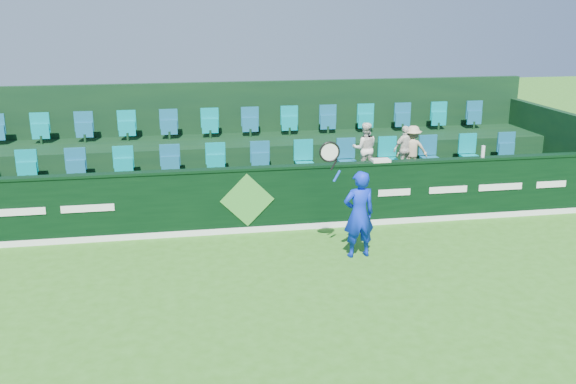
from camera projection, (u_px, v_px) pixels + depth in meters
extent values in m
plane|color=#2E6B19|center=(279.00, 322.00, 9.42)|extent=(60.00, 60.00, 0.00)
cube|color=black|center=(247.00, 201.00, 13.02)|extent=(16.00, 0.20, 1.30)
cube|color=black|center=(246.00, 169.00, 12.83)|extent=(16.00, 0.24, 0.05)
cube|color=white|center=(248.00, 230.00, 13.08)|extent=(16.00, 0.02, 0.12)
cube|color=#3C8D33|center=(247.00, 200.00, 12.90)|extent=(1.10, 0.02, 1.10)
cube|color=white|center=(22.00, 212.00, 12.17)|extent=(0.85, 0.01, 0.14)
cube|color=white|center=(88.00, 208.00, 12.37)|extent=(1.00, 0.01, 0.14)
cube|color=white|center=(394.00, 192.00, 13.43)|extent=(0.70, 0.01, 0.14)
cube|color=white|center=(448.00, 190.00, 13.63)|extent=(0.85, 0.01, 0.14)
cube|color=white|center=(500.00, 187.00, 13.83)|extent=(1.00, 0.01, 0.14)
cube|color=white|center=(551.00, 184.00, 14.04)|extent=(0.70, 0.01, 0.14)
cube|color=black|center=(241.00, 197.00, 14.13)|extent=(16.00, 2.00, 0.80)
cube|color=black|center=(233.00, 166.00, 15.85)|extent=(16.00, 1.80, 1.30)
cube|color=black|center=(228.00, 132.00, 16.62)|extent=(16.00, 0.20, 2.60)
cube|color=black|center=(549.00, 148.00, 16.15)|extent=(0.20, 4.00, 2.00)
cube|color=#02868B|center=(238.00, 162.00, 14.31)|extent=(13.50, 0.50, 0.60)
cube|color=#02868B|center=(231.00, 126.00, 15.87)|extent=(13.50, 0.50, 0.60)
imported|color=#0C27CC|center=(359.00, 214.00, 11.67)|extent=(0.63, 0.44, 1.63)
cylinder|color=#143FBF|center=(337.00, 176.00, 11.28)|extent=(0.14, 0.04, 0.21)
cylinder|color=black|center=(334.00, 165.00, 11.21)|extent=(0.13, 0.03, 0.19)
torus|color=black|center=(330.00, 152.00, 11.13)|extent=(0.51, 0.04, 0.51)
cylinder|color=silver|center=(330.00, 152.00, 11.13)|extent=(0.42, 0.01, 0.42)
imported|color=silver|center=(365.00, 148.00, 14.35)|extent=(0.63, 0.53, 1.18)
imported|color=silver|center=(405.00, 149.00, 14.52)|extent=(0.68, 0.42, 1.07)
imported|color=tan|center=(412.00, 149.00, 14.55)|extent=(0.76, 0.55, 1.07)
cube|color=silver|center=(381.00, 160.00, 13.29)|extent=(0.38, 0.24, 0.06)
cylinder|color=silver|center=(483.00, 151.00, 13.65)|extent=(0.08, 0.08, 0.25)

